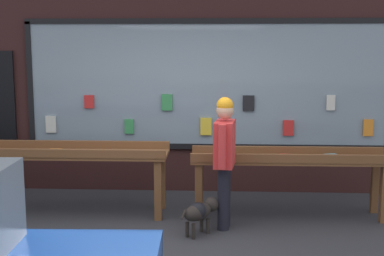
{
  "coord_description": "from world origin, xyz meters",
  "views": [
    {
      "loc": [
        0.51,
        -5.54,
        2.19
      ],
      "look_at": [
        0.17,
        0.96,
        1.17
      ],
      "focal_mm": 50.0,
      "sensor_mm": 36.0,
      "label": 1
    }
  ],
  "objects_px": {
    "display_table_right": "(290,164)",
    "display_table_left": "(72,158)",
    "person_browsing": "(225,154)",
    "small_dog": "(200,211)"
  },
  "relations": [
    {
      "from": "display_table_right",
      "to": "display_table_left",
      "type": "bearing_deg",
      "value": -179.96
    },
    {
      "from": "person_browsing",
      "to": "small_dog",
      "type": "distance_m",
      "value": 0.74
    },
    {
      "from": "display_table_left",
      "to": "small_dog",
      "type": "relative_size",
      "value": 5.03
    },
    {
      "from": "display_table_left",
      "to": "small_dog",
      "type": "distance_m",
      "value": 1.9
    },
    {
      "from": "display_table_left",
      "to": "display_table_right",
      "type": "distance_m",
      "value": 2.81
    },
    {
      "from": "display_table_left",
      "to": "small_dog",
      "type": "height_order",
      "value": "display_table_left"
    },
    {
      "from": "display_table_left",
      "to": "person_browsing",
      "type": "height_order",
      "value": "person_browsing"
    },
    {
      "from": "person_browsing",
      "to": "display_table_left",
      "type": "bearing_deg",
      "value": 82.99
    },
    {
      "from": "display_table_right",
      "to": "person_browsing",
      "type": "distance_m",
      "value": 0.99
    },
    {
      "from": "display_table_right",
      "to": "small_dog",
      "type": "distance_m",
      "value": 1.4
    }
  ]
}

